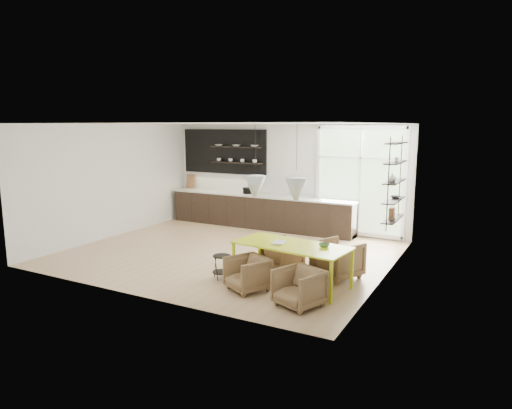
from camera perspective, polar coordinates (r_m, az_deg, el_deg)
name	(u,v)px	position (r m, az deg, el deg)	size (l,w,h in m)	color
room	(273,185)	(10.82, 2.17, 2.42)	(7.02, 6.01, 2.91)	tan
kitchen_run	(257,206)	(12.93, 0.17, -0.23)	(5.54, 0.69, 2.75)	black
right_shelving	(394,184)	(9.98, 16.88, 2.48)	(0.26, 1.22, 1.90)	black
dining_table	(291,247)	(8.24, 4.46, -5.33)	(2.17, 1.17, 0.76)	#C4D518
armchair_back_left	(283,253)	(9.31, 3.37, -6.06)	(0.66, 0.68, 0.62)	brown
armchair_back_right	(338,259)	(8.84, 10.17, -6.74)	(0.76, 0.79, 0.72)	brown
armchair_front_left	(247,274)	(8.06, -1.07, -8.64)	(0.64, 0.66, 0.60)	brown
armchair_front_right	(299,288)	(7.41, 5.41, -10.32)	(0.66, 0.68, 0.62)	brown
wire_stool	(222,264)	(8.69, -4.30, -7.37)	(0.36, 0.36, 0.45)	black
table_book	(273,242)	(8.31, 2.19, -4.70)	(0.22, 0.29, 0.03)	white
table_bowl	(324,245)	(8.12, 8.53, -5.05)	(0.19, 0.19, 0.06)	#477044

